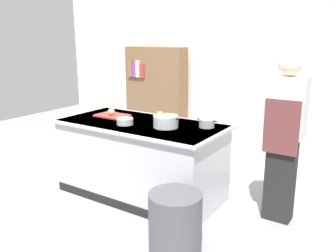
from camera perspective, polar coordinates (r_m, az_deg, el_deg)
The scene contains 12 objects.
ground_plane at distance 4.38m, azimuth -4.25°, elevation -10.95°, with size 10.00×10.00×0.00m, color gray.
back_wall at distance 5.78m, azimuth 8.29°, elevation 10.57°, with size 6.40×0.12×3.00m, color silver.
counter_island at distance 4.20m, azimuth -4.37°, elevation -5.20°, with size 1.98×0.98×0.90m.
cutting_board at distance 4.43m, azimuth -9.06°, elevation 1.69°, with size 0.40×0.28×0.02m, color red.
onion at distance 4.39m, azimuth -9.21°, elevation 2.30°, with size 0.09×0.09×0.09m, color tan.
stock_pot at distance 3.84m, azimuth -0.36°, elevation 0.74°, with size 0.34×0.28×0.13m.
sauce_pan at distance 3.87m, azimuth 6.34°, elevation 0.47°, with size 0.24×0.17×0.09m.
mixing_bowl at distance 4.00m, azimuth -7.03°, elevation 0.76°, with size 0.19×0.19×0.07m, color #B7BABF.
juice_cup at distance 4.17m, azimuth -1.34°, elevation 1.63°, with size 0.07×0.07×0.10m, color yellow.
trash_bin at distance 3.19m, azimuth 1.18°, elevation -15.53°, with size 0.47×0.47×0.56m, color #4C4C51.
person_chef at distance 3.68m, azimuth 18.34°, elevation -1.43°, with size 0.38×0.25×1.72m.
bookshelf at distance 6.11m, azimuth -1.99°, elevation 4.78°, with size 1.10×0.31×1.70m.
Camera 1 is at (2.40, -3.14, 1.87)m, focal length 37.44 mm.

